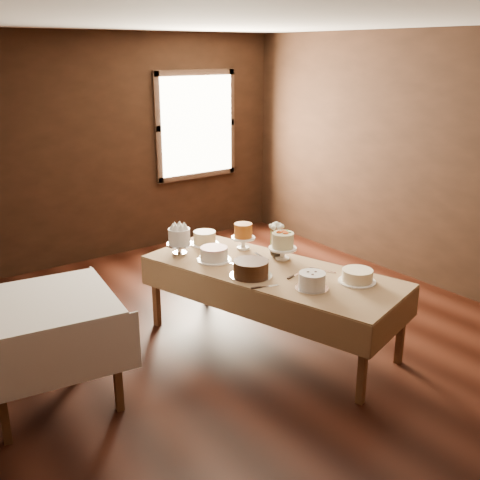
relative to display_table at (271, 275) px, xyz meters
name	(u,v)px	position (x,y,z in m)	size (l,w,h in m)	color
floor	(253,343)	(-0.13, 0.09, -0.67)	(5.00, 6.00, 0.01)	black
ceiling	(255,19)	(-0.13, 0.09, 2.13)	(5.00, 6.00, 0.01)	beige
wall_back	(107,149)	(-0.13, 3.09, 0.73)	(5.00, 0.02, 2.80)	black
wall_right	(434,163)	(2.37, 0.09, 0.73)	(0.02, 6.00, 2.80)	black
window	(197,125)	(1.17, 3.03, 0.93)	(1.10, 0.05, 1.30)	#FFEABF
display_table	(271,275)	(0.00, 0.00, 0.00)	(1.54, 2.51, 0.73)	#50321D
side_table	(45,313)	(-1.90, 0.32, 0.05)	(1.10, 1.10, 0.83)	#50321D
cake_meringue	(179,242)	(-0.45, 0.83, 0.17)	(0.25, 0.25, 0.26)	silver
cake_speckled	(205,238)	(-0.10, 0.93, 0.12)	(0.28, 0.28, 0.13)	white
cake_lattice	(214,255)	(-0.28, 0.49, 0.11)	(0.32, 0.32, 0.12)	white
cake_caramel	(243,238)	(0.13, 0.59, 0.17)	(0.23, 0.23, 0.27)	white
cake_chocolate	(251,269)	(-0.24, -0.02, 0.12)	(0.42, 0.42, 0.14)	silver
cake_flowers	(283,247)	(0.25, 0.14, 0.17)	(0.28, 0.28, 0.27)	white
cake_swirl	(312,281)	(-0.01, -0.53, 0.12)	(0.28, 0.28, 0.14)	silver
cake_cream	(357,276)	(0.39, -0.65, 0.11)	(0.32, 0.32, 0.11)	white
cake_server_a	(299,273)	(0.12, -0.22, 0.06)	(0.24, 0.03, 0.01)	silver
cake_server_b	(328,271)	(0.36, -0.33, 0.06)	(0.24, 0.03, 0.01)	silver
cake_server_c	(236,264)	(-0.18, 0.28, 0.06)	(0.24, 0.03, 0.01)	silver
cake_server_d	(259,255)	(0.14, 0.35, 0.06)	(0.24, 0.03, 0.01)	silver
cake_server_e	(270,286)	(-0.25, -0.29, 0.06)	(0.24, 0.03, 0.01)	silver
flower_vase	(276,251)	(0.24, 0.22, 0.11)	(0.12, 0.12, 0.12)	#2D2823
flower_bouquet	(276,233)	(0.24, 0.22, 0.29)	(0.14, 0.14, 0.20)	white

